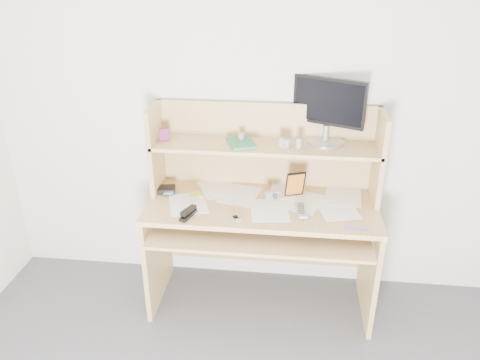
# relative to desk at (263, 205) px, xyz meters

# --- Properties ---
(back_wall) EXTENTS (3.60, 0.04, 2.50)m
(back_wall) POSITION_rel_desk_xyz_m (0.00, 0.24, 0.56)
(back_wall) COLOR beige
(back_wall) RESTS_ON floor
(desk) EXTENTS (1.40, 0.70, 1.30)m
(desk) POSITION_rel_desk_xyz_m (0.00, 0.00, 0.00)
(desk) COLOR tan
(desk) RESTS_ON floor
(paper_clutter) EXTENTS (1.32, 0.54, 0.01)m
(paper_clutter) POSITION_rel_desk_xyz_m (0.00, -0.08, 0.06)
(paper_clutter) COLOR white
(paper_clutter) RESTS_ON desk
(keyboard) EXTENTS (0.39, 0.15, 0.03)m
(keyboard) POSITION_rel_desk_xyz_m (0.05, -0.20, -0.03)
(keyboard) COLOR black
(keyboard) RESTS_ON desk
(tv_remote) EXTENTS (0.08, 0.19, 0.02)m
(tv_remote) POSITION_rel_desk_xyz_m (0.23, -0.16, 0.07)
(tv_remote) COLOR gray
(tv_remote) RESTS_ON paper_clutter
(flip_phone) EXTENTS (0.08, 0.09, 0.02)m
(flip_phone) POSITION_rel_desk_xyz_m (-0.14, -0.29, 0.07)
(flip_phone) COLOR #AAAAAC
(flip_phone) RESTS_ON paper_clutter
(stapler) EXTENTS (0.08, 0.15, 0.04)m
(stapler) POSITION_rel_desk_xyz_m (-0.41, -0.29, 0.08)
(stapler) COLOR black
(stapler) RESTS_ON paper_clutter
(wallet) EXTENTS (0.12, 0.11, 0.03)m
(wallet) POSITION_rel_desk_xyz_m (-0.62, 0.01, 0.08)
(wallet) COLOR black
(wallet) RESTS_ON paper_clutter
(sticky_note_pad) EXTENTS (0.08, 0.08, 0.01)m
(sticky_note_pad) POSITION_rel_desk_xyz_m (-0.42, -0.00, 0.06)
(sticky_note_pad) COLOR #FFE943
(sticky_note_pad) RESTS_ON desk
(digital_camera) EXTENTS (0.09, 0.07, 0.05)m
(digital_camera) POSITION_rel_desk_xyz_m (0.05, -0.02, 0.09)
(digital_camera) COLOR #A4A4A6
(digital_camera) RESTS_ON paper_clutter
(game_case) EXTENTS (0.12, 0.05, 0.17)m
(game_case) POSITION_rel_desk_xyz_m (0.20, 0.03, 0.15)
(game_case) COLOR black
(game_case) RESTS_ON paper_clutter
(blue_pen) EXTENTS (0.13, 0.04, 0.01)m
(blue_pen) POSITION_rel_desk_xyz_m (0.54, -0.32, 0.07)
(blue_pen) COLOR blue
(blue_pen) RESTS_ON paper_clutter
(card_box) EXTENTS (0.06, 0.04, 0.08)m
(card_box) POSITION_rel_desk_xyz_m (-0.62, 0.05, 0.43)
(card_box) COLOR maroon
(card_box) RESTS_ON desk
(shelf_book) EXTENTS (0.21, 0.24, 0.02)m
(shelf_book) POSITION_rel_desk_xyz_m (-0.14, 0.05, 0.40)
(shelf_book) COLOR #317B53
(shelf_book) RESTS_ON desk
(chip_stack_a) EXTENTS (0.05, 0.05, 0.06)m
(chip_stack_a) POSITION_rel_desk_xyz_m (0.10, 0.03, 0.42)
(chip_stack_a) COLOR black
(chip_stack_a) RESTS_ON desk
(chip_stack_b) EXTENTS (0.05, 0.05, 0.06)m
(chip_stack_b) POSITION_rel_desk_xyz_m (-0.15, 0.08, 0.42)
(chip_stack_b) COLOR silver
(chip_stack_b) RESTS_ON desk
(chip_stack_c) EXTENTS (0.05, 0.05, 0.05)m
(chip_stack_c) POSITION_rel_desk_xyz_m (0.13, 0.03, 0.41)
(chip_stack_c) COLOR black
(chip_stack_c) RESTS_ON desk
(chip_stack_d) EXTENTS (0.04, 0.04, 0.07)m
(chip_stack_d) POSITION_rel_desk_xyz_m (0.20, 0.02, 0.42)
(chip_stack_d) COLOR silver
(chip_stack_d) RESTS_ON desk
(monitor) EXTENTS (0.43, 0.25, 0.40)m
(monitor) POSITION_rel_desk_xyz_m (0.37, 0.16, 0.60)
(monitor) COLOR #A8A8AD
(monitor) RESTS_ON desk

